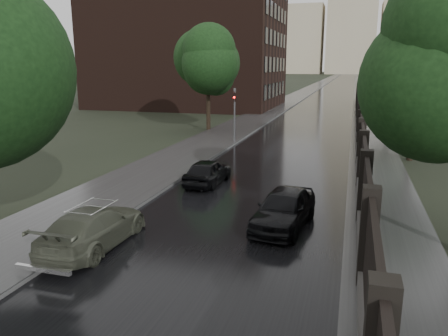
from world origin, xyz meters
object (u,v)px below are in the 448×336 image
car_right_near (284,208)px  volga_sedan (94,227)px  tree_left_far (208,70)px  tree_right_b (417,77)px  tree_right_c (393,72)px  traffic_light (235,110)px  hatchback_left (208,172)px

car_right_near → volga_sedan: bearing=-141.1°
tree_left_far → tree_right_b: 17.45m
tree_right_b → tree_right_c: same height
car_right_near → traffic_light: bearing=117.9°
tree_right_b → volga_sedan: 20.54m
tree_right_c → hatchback_left: size_ratio=1.92×
tree_right_c → tree_left_far: bearing=-147.2°
volga_sedan → tree_left_far: bearing=-80.5°
tree_right_c → car_right_near: (-5.60, -31.32, -4.25)m
volga_sedan → hatchback_left: (1.08, 8.12, -0.02)m
tree_right_b → volga_sedan: bearing=-123.5°
tree_right_c → hatchback_left: tree_right_c is taller
volga_sedan → car_right_near: 6.48m
tree_left_far → tree_right_b: size_ratio=1.05×
tree_right_b → volga_sedan: (-11.10, -16.74, -4.30)m
tree_right_c → traffic_light: 19.26m
volga_sedan → hatchback_left: volga_sedan is taller
tree_right_c → car_right_near: bearing=-100.1°
tree_right_b → hatchback_left: bearing=-139.3°
traffic_light → car_right_near: bearing=-69.2°
traffic_light → tree_right_c: bearing=51.8°
tree_right_c → volga_sedan: size_ratio=1.57×
volga_sedan → car_right_near: (5.50, 3.42, 0.05)m
traffic_light → volga_sedan: traffic_light is taller
tree_left_far → volga_sedan: size_ratio=1.66×
hatchback_left → car_right_near: bearing=135.3°
tree_left_far → car_right_near: tree_left_far is taller
tree_right_c → hatchback_left: (-10.02, -26.62, -4.33)m
tree_right_b → car_right_near: tree_right_b is taller
tree_right_c → car_right_near: size_ratio=1.72×
hatchback_left → tree_right_b: bearing=-137.3°
traffic_light → volga_sedan: 19.82m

